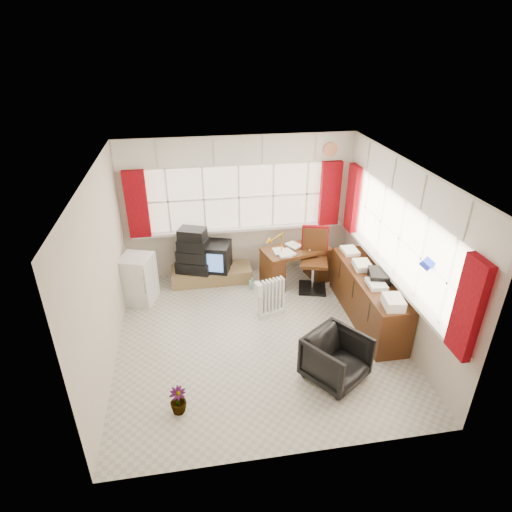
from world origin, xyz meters
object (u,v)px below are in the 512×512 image
at_px(office_chair, 336,358).
at_px(task_chair, 314,256).
at_px(desk_lamp, 282,238).
at_px(mini_fridge, 138,279).
at_px(tv_bench, 212,274).
at_px(credenza, 368,297).
at_px(crt_tv, 214,256).
at_px(desk, 295,264).
at_px(radiator, 271,301).

bearing_deg(office_chair, task_chair, 46.08).
relative_size(desk_lamp, mini_fridge, 0.47).
bearing_deg(tv_bench, desk_lamp, -18.64).
distance_m(tv_bench, mini_fridge, 1.32).
relative_size(credenza, crt_tv, 3.05).
relative_size(task_chair, mini_fridge, 1.35).
height_order(desk, desk_lamp, desk_lamp).
relative_size(desk_lamp, office_chair, 0.55).
height_order(desk, credenza, credenza).
relative_size(tv_bench, mini_fridge, 1.71).
relative_size(credenza, tv_bench, 1.43).
height_order(desk, crt_tv, crt_tv).
bearing_deg(credenza, tv_bench, 146.30).
height_order(tv_bench, crt_tv, crt_tv).
xyz_separation_m(desk_lamp, crt_tv, (-1.11, 0.38, -0.44)).
bearing_deg(office_chair, radiator, 74.38).
height_order(desk_lamp, credenza, desk_lamp).
bearing_deg(desk_lamp, task_chair, -7.02).
bearing_deg(mini_fridge, credenza, -17.01).
distance_m(desk, credenza, 1.49).
xyz_separation_m(task_chair, mini_fridge, (-2.94, 0.01, -0.18)).
bearing_deg(mini_fridge, office_chair, -40.93).
xyz_separation_m(desk, tv_bench, (-1.46, 0.28, -0.24)).
bearing_deg(tv_bench, radiator, -54.50).
height_order(task_chair, radiator, task_chair).
bearing_deg(mini_fridge, crt_tv, 19.13).
xyz_separation_m(desk, task_chair, (0.27, -0.18, 0.22)).
bearing_deg(radiator, tv_bench, 125.50).
xyz_separation_m(credenza, crt_tv, (-2.22, 1.51, 0.10)).
bearing_deg(credenza, radiator, 166.85).
distance_m(task_chair, credenza, 1.21).
bearing_deg(desk_lamp, radiator, -112.36).
xyz_separation_m(task_chair, office_chair, (-0.35, -2.24, -0.27)).
bearing_deg(tv_bench, task_chair, -15.02).
distance_m(task_chair, crt_tv, 1.73).
bearing_deg(task_chair, crt_tv, 164.81).
bearing_deg(task_chair, credenza, -62.46).
bearing_deg(desk, credenza, -56.38).
relative_size(desk, task_chair, 1.13).
xyz_separation_m(office_chair, radiator, (-0.54, 1.51, -0.07)).
xyz_separation_m(task_chair, credenza, (0.55, -1.06, -0.19)).
bearing_deg(desk_lamp, office_chair, -84.75).
relative_size(tv_bench, crt_tv, 2.14).
height_order(desk, tv_bench, desk).
relative_size(office_chair, credenza, 0.35).
distance_m(desk_lamp, task_chair, 0.66).
distance_m(desk_lamp, mini_fridge, 2.44).
xyz_separation_m(desk, credenza, (0.82, -1.24, 0.02)).
distance_m(credenza, mini_fridge, 3.65).
bearing_deg(crt_tv, office_chair, -63.86).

